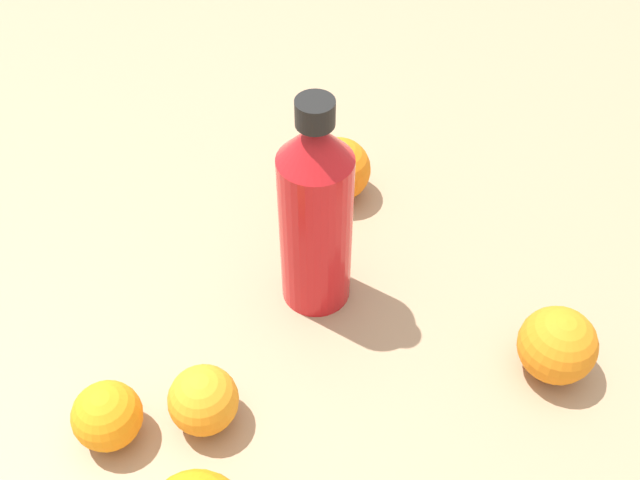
{
  "coord_description": "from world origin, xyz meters",
  "views": [
    {
      "loc": [
        -0.22,
        0.47,
        0.61
      ],
      "look_at": [
        -0.0,
        0.03,
        0.08
      ],
      "focal_mm": 41.87,
      "sensor_mm": 36.0,
      "label": 1
    }
  ],
  "objects_px": {
    "orange_1": "(557,345)",
    "orange_3": "(203,400)",
    "orange_0": "(339,169)",
    "orange_2": "(107,416)",
    "water_bottle": "(320,216)"
  },
  "relations": [
    {
      "from": "water_bottle",
      "to": "orange_1",
      "type": "relative_size",
      "value": 3.31
    },
    {
      "from": "water_bottle",
      "to": "orange_0",
      "type": "bearing_deg",
      "value": 50.8
    },
    {
      "from": "water_bottle",
      "to": "orange_0",
      "type": "height_order",
      "value": "water_bottle"
    },
    {
      "from": "orange_1",
      "to": "orange_3",
      "type": "height_order",
      "value": "orange_1"
    },
    {
      "from": "orange_0",
      "to": "orange_3",
      "type": "height_order",
      "value": "orange_0"
    },
    {
      "from": "orange_1",
      "to": "water_bottle",
      "type": "bearing_deg",
      "value": 2.56
    },
    {
      "from": "water_bottle",
      "to": "orange_0",
      "type": "xyz_separation_m",
      "value": [
        0.05,
        -0.15,
        -0.08
      ]
    },
    {
      "from": "orange_0",
      "to": "orange_2",
      "type": "bearing_deg",
      "value": 82.23
    },
    {
      "from": "water_bottle",
      "to": "orange_3",
      "type": "relative_size",
      "value": 3.85
    },
    {
      "from": "water_bottle",
      "to": "orange_0",
      "type": "distance_m",
      "value": 0.17
    },
    {
      "from": "water_bottle",
      "to": "orange_2",
      "type": "xyz_separation_m",
      "value": [
        0.1,
        0.23,
        -0.08
      ]
    },
    {
      "from": "orange_1",
      "to": "orange_3",
      "type": "distance_m",
      "value": 0.33
    },
    {
      "from": "water_bottle",
      "to": "orange_2",
      "type": "relative_size",
      "value": 3.94
    },
    {
      "from": "orange_0",
      "to": "orange_3",
      "type": "relative_size",
      "value": 1.18
    },
    {
      "from": "orange_0",
      "to": "orange_2",
      "type": "distance_m",
      "value": 0.38
    }
  ]
}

